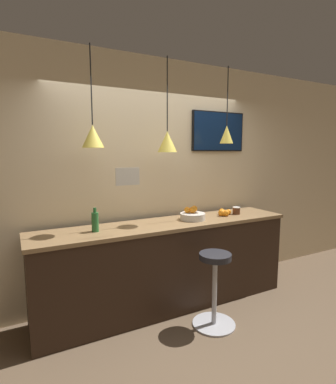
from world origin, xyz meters
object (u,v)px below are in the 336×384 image
juice_bottle (95,222)px  spread_jar (236,211)px  fruit_bowl (192,215)px  bar_stool (215,283)px  mounted_tv (218,132)px

juice_bottle → spread_jar: bearing=0.0°
fruit_bowl → juice_bottle: (-1.16, -0.01, 0.05)m
fruit_bowl → spread_jar: bearing=-0.5°
juice_bottle → bar_stool: bearing=-28.6°
bar_stool → mounted_tv: 1.99m
mounted_tv → bar_stool: bearing=-127.2°
juice_bottle → spread_jar: (1.82, 0.00, -0.06)m
bar_stool → fruit_bowl: fruit_bowl is taller
spread_jar → bar_stool: bearing=-142.6°
fruit_bowl → mounted_tv: mounted_tv is taller
bar_stool → fruit_bowl: 0.83m
juice_bottle → mounted_tv: (1.78, 0.36, 0.96)m
fruit_bowl → juice_bottle: bearing=-179.7°
bar_stool → juice_bottle: 1.37m
juice_bottle → spread_jar: juice_bottle is taller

